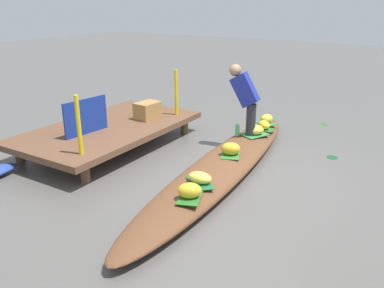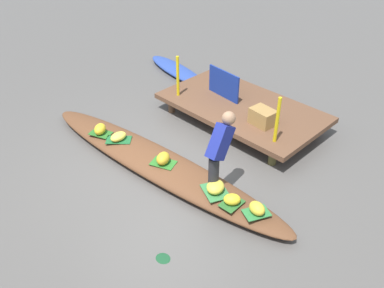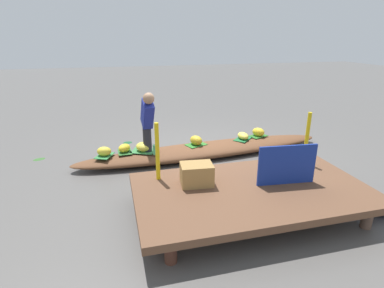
{
  "view_description": "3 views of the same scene",
  "coord_description": "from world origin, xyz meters",
  "px_view_note": "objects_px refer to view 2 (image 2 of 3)",
  "views": [
    {
      "loc": [
        -4.8,
        -2.46,
        2.42
      ],
      "look_at": [
        0.12,
        0.59,
        0.32
      ],
      "focal_mm": 37.4,
      "sensor_mm": 36.0,
      "label": 1
    },
    {
      "loc": [
        4.35,
        -3.51,
        4.32
      ],
      "look_at": [
        0.32,
        0.53,
        0.4
      ],
      "focal_mm": 38.44,
      "sensor_mm": 36.0,
      "label": 2
    },
    {
      "loc": [
        1.78,
        5.66,
        2.34
      ],
      "look_at": [
        0.34,
        0.16,
        0.33
      ],
      "focal_mm": 28.83,
      "sensor_mm": 36.0,
      "label": 3
    }
  ],
  "objects_px": {
    "market_banner": "(224,84)",
    "vendor_person": "(220,147)",
    "banana_bunch_0": "(163,158)",
    "banana_bunch_4": "(100,129)",
    "banana_bunch_3": "(257,208)",
    "banana_bunch_1": "(118,137)",
    "banana_bunch_5": "(215,187)",
    "vendor_boat": "(157,163)",
    "moored_boat": "(177,70)",
    "banana_bunch_2": "(232,199)",
    "water_bottle": "(217,174)",
    "produce_crate": "(263,117)"
  },
  "relations": [
    {
      "from": "banana_bunch_0",
      "to": "produce_crate",
      "type": "distance_m",
      "value": 2.03
    },
    {
      "from": "vendor_boat",
      "to": "banana_bunch_1",
      "type": "distance_m",
      "value": 0.9
    },
    {
      "from": "vendor_person",
      "to": "banana_bunch_1",
      "type": "bearing_deg",
      "value": -170.25
    },
    {
      "from": "vendor_boat",
      "to": "vendor_person",
      "type": "xyz_separation_m",
      "value": [
        1.19,
        0.22,
        0.8
      ]
    },
    {
      "from": "vendor_boat",
      "to": "moored_boat",
      "type": "xyz_separation_m",
      "value": [
        -2.55,
        2.88,
        -0.03
      ]
    },
    {
      "from": "vendor_boat",
      "to": "banana_bunch_2",
      "type": "height_order",
      "value": "banana_bunch_2"
    },
    {
      "from": "banana_bunch_3",
      "to": "water_bottle",
      "type": "bearing_deg",
      "value": 169.72
    },
    {
      "from": "banana_bunch_0",
      "to": "banana_bunch_3",
      "type": "xyz_separation_m",
      "value": [
        1.8,
        0.15,
        -0.01
      ]
    },
    {
      "from": "banana_bunch_2",
      "to": "market_banner",
      "type": "distance_m",
      "value": 3.06
    },
    {
      "from": "banana_bunch_3",
      "to": "banana_bunch_0",
      "type": "bearing_deg",
      "value": -175.13
    },
    {
      "from": "banana_bunch_0",
      "to": "banana_bunch_5",
      "type": "distance_m",
      "value": 1.08
    },
    {
      "from": "banana_bunch_0",
      "to": "produce_crate",
      "type": "xyz_separation_m",
      "value": [
        0.53,
        1.95,
        0.19
      ]
    },
    {
      "from": "banana_bunch_4",
      "to": "market_banner",
      "type": "xyz_separation_m",
      "value": [
        0.8,
        2.46,
        0.32
      ]
    },
    {
      "from": "banana_bunch_3",
      "to": "banana_bunch_5",
      "type": "bearing_deg",
      "value": -174.57
    },
    {
      "from": "vendor_boat",
      "to": "banana_bunch_2",
      "type": "xyz_separation_m",
      "value": [
        1.64,
        0.02,
        0.2
      ]
    },
    {
      "from": "vendor_person",
      "to": "market_banner",
      "type": "bearing_deg",
      "value": 129.76
    },
    {
      "from": "banana_bunch_0",
      "to": "banana_bunch_2",
      "type": "bearing_deg",
      "value": 2.13
    },
    {
      "from": "banana_bunch_2",
      "to": "banana_bunch_4",
      "type": "relative_size",
      "value": 0.89
    },
    {
      "from": "banana_bunch_1",
      "to": "produce_crate",
      "type": "xyz_separation_m",
      "value": [
        1.6,
        2.06,
        0.21
      ]
    },
    {
      "from": "market_banner",
      "to": "vendor_person",
      "type": "bearing_deg",
      "value": -44.86
    },
    {
      "from": "vendor_boat",
      "to": "banana_bunch_3",
      "type": "relative_size",
      "value": 20.29
    },
    {
      "from": "banana_bunch_5",
      "to": "water_bottle",
      "type": "bearing_deg",
      "value": 129.0
    },
    {
      "from": "banana_bunch_3",
      "to": "water_bottle",
      "type": "height_order",
      "value": "water_bottle"
    },
    {
      "from": "banana_bunch_0",
      "to": "water_bottle",
      "type": "xyz_separation_m",
      "value": [
        0.89,
        0.32,
        -0.0
      ]
    },
    {
      "from": "moored_boat",
      "to": "vendor_person",
      "type": "distance_m",
      "value": 4.66
    },
    {
      "from": "market_banner",
      "to": "produce_crate",
      "type": "bearing_deg",
      "value": -8.53
    },
    {
      "from": "vendor_boat",
      "to": "banana_bunch_2",
      "type": "relative_size",
      "value": 21.36
    },
    {
      "from": "banana_bunch_1",
      "to": "banana_bunch_2",
      "type": "height_order",
      "value": "banana_bunch_2"
    },
    {
      "from": "banana_bunch_4",
      "to": "banana_bunch_5",
      "type": "height_order",
      "value": "banana_bunch_4"
    },
    {
      "from": "banana_bunch_3",
      "to": "water_bottle",
      "type": "distance_m",
      "value": 0.93
    },
    {
      "from": "market_banner",
      "to": "banana_bunch_3",
      "type": "bearing_deg",
      "value": -34.82
    },
    {
      "from": "banana_bunch_5",
      "to": "vendor_person",
      "type": "xyz_separation_m",
      "value": [
        -0.09,
        0.16,
        0.59
      ]
    },
    {
      "from": "banana_bunch_1",
      "to": "vendor_person",
      "type": "bearing_deg",
      "value": 9.75
    },
    {
      "from": "banana_bunch_4",
      "to": "market_banner",
      "type": "height_order",
      "value": "market_banner"
    },
    {
      "from": "banana_bunch_0",
      "to": "banana_bunch_4",
      "type": "xyz_separation_m",
      "value": [
        -1.48,
        -0.21,
        -0.0
      ]
    },
    {
      "from": "vendor_boat",
      "to": "banana_bunch_2",
      "type": "distance_m",
      "value": 1.65
    },
    {
      "from": "banana_bunch_3",
      "to": "banana_bunch_4",
      "type": "height_order",
      "value": "banana_bunch_4"
    },
    {
      "from": "banana_bunch_4",
      "to": "banana_bunch_1",
      "type": "bearing_deg",
      "value": 14.19
    },
    {
      "from": "moored_boat",
      "to": "market_banner",
      "type": "relative_size",
      "value": 2.62
    },
    {
      "from": "banana_bunch_5",
      "to": "moored_boat",
      "type": "bearing_deg",
      "value": 143.62
    },
    {
      "from": "banana_bunch_2",
      "to": "banana_bunch_5",
      "type": "distance_m",
      "value": 0.35
    },
    {
      "from": "moored_boat",
      "to": "banana_bunch_0",
      "type": "xyz_separation_m",
      "value": [
        2.75,
        -2.91,
        0.25
      ]
    },
    {
      "from": "banana_bunch_1",
      "to": "market_banner",
      "type": "relative_size",
      "value": 0.38
    },
    {
      "from": "moored_boat",
      "to": "market_banner",
      "type": "bearing_deg",
      "value": -8.22
    },
    {
      "from": "banana_bunch_1",
      "to": "banana_bunch_3",
      "type": "height_order",
      "value": "banana_bunch_3"
    },
    {
      "from": "moored_boat",
      "to": "banana_bunch_5",
      "type": "height_order",
      "value": "banana_bunch_5"
    },
    {
      "from": "banana_bunch_1",
      "to": "water_bottle",
      "type": "height_order",
      "value": "water_bottle"
    },
    {
      "from": "water_bottle",
      "to": "banana_bunch_5",
      "type": "bearing_deg",
      "value": -51.0
    },
    {
      "from": "banana_bunch_2",
      "to": "water_bottle",
      "type": "distance_m",
      "value": 0.6
    },
    {
      "from": "banana_bunch_2",
      "to": "banana_bunch_5",
      "type": "relative_size",
      "value": 0.8
    }
  ]
}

